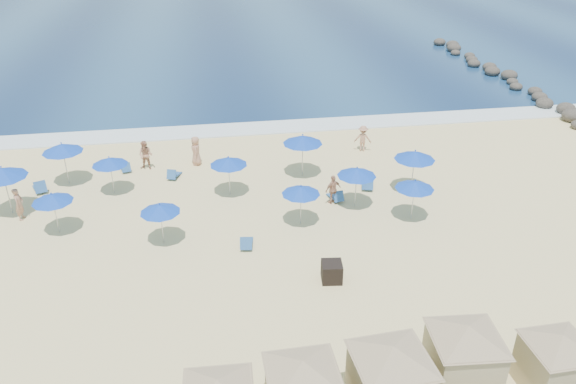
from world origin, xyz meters
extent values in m
plane|color=beige|center=(0.00, 0.00, 0.00)|extent=(160.00, 160.00, 0.00)
cube|color=#0E2650|center=(0.00, 55.00, 0.03)|extent=(160.00, 80.00, 0.06)
cube|color=white|center=(0.00, 15.50, 0.04)|extent=(160.00, 2.50, 0.08)
ellipsoid|color=#2E2926|center=(23.88, 13.50, 0.41)|extent=(1.48, 1.48, 0.96)
ellipsoid|color=#2E2926|center=(24.36, 15.00, 0.39)|extent=(1.40, 1.40, 0.91)
ellipsoid|color=#2E2926|center=(23.52, 16.50, 0.36)|extent=(1.32, 1.32, 0.86)
ellipsoid|color=#2E2926|center=(24.00, 18.00, 0.34)|extent=(1.24, 1.24, 0.81)
ellipsoid|color=#2E2926|center=(24.48, 19.50, 0.32)|extent=(1.16, 1.16, 0.75)
ellipsoid|color=#2E2926|center=(23.64, 21.00, 0.30)|extent=(1.08, 1.08, 0.70)
ellipsoid|color=#2E2926|center=(24.12, 22.50, 0.28)|extent=(1.00, 1.00, 0.65)
ellipsoid|color=#2E2926|center=(24.60, 24.00, 0.41)|extent=(1.48, 1.48, 0.96)
ellipsoid|color=#2E2926|center=(23.76, 25.50, 0.39)|extent=(1.40, 1.40, 0.91)
ellipsoid|color=#2E2926|center=(24.24, 27.00, 0.36)|extent=(1.32, 1.32, 0.86)
ellipsoid|color=#2E2926|center=(23.40, 28.50, 0.34)|extent=(1.24, 1.24, 0.81)
ellipsoid|color=#2E2926|center=(23.88, 30.00, 0.32)|extent=(1.16, 1.16, 0.75)
ellipsoid|color=#2E2926|center=(24.36, 31.50, 0.30)|extent=(1.08, 1.08, 0.70)
ellipsoid|color=#2E2926|center=(23.52, 33.00, 0.28)|extent=(1.00, 1.00, 0.65)
ellipsoid|color=#2E2926|center=(24.00, 34.50, 0.41)|extent=(1.48, 1.48, 0.96)
ellipsoid|color=#2E2926|center=(24.48, 36.00, 0.39)|extent=(1.40, 1.40, 0.91)
ellipsoid|color=#2E2926|center=(23.64, 37.50, 0.36)|extent=(1.32, 1.32, 0.86)
cube|color=black|center=(2.19, -2.63, 0.43)|extent=(0.95, 0.95, 0.86)
pyramid|color=#9C8465|center=(-2.87, -9.79, 2.36)|extent=(4.14, 4.14, 0.47)
cube|color=#9C8465|center=(-0.36, -9.61, 2.02)|extent=(2.15, 2.15, 0.08)
pyramid|color=#9C8465|center=(-0.36, -9.61, 2.52)|extent=(4.42, 4.42, 0.50)
cube|color=#9C8465|center=(2.38, -9.62, 2.14)|extent=(2.39, 2.39, 0.09)
pyramid|color=#9C8465|center=(2.38, -9.62, 2.68)|extent=(4.69, 4.69, 0.54)
cube|color=tan|center=(5.06, -9.00, 1.03)|extent=(2.21, 2.21, 2.06)
cube|color=#9C8465|center=(5.06, -9.00, 2.06)|extent=(2.32, 2.32, 0.08)
pyramid|color=#9C8465|center=(5.06, -9.00, 2.57)|extent=(4.49, 4.49, 0.51)
cube|color=tan|center=(7.97, -9.60, 0.93)|extent=(1.90, 1.90, 1.85)
cube|color=#9C8465|center=(7.97, -9.60, 1.85)|extent=(2.00, 2.00, 0.07)
pyramid|color=#9C8465|center=(7.97, -9.60, 2.31)|extent=(4.06, 4.06, 0.46)
cylinder|color=#A5A8AD|center=(-12.84, 5.57, 1.07)|extent=(0.06, 0.06, 2.14)
cone|color=#103EB5|center=(-12.84, 5.57, 2.34)|extent=(2.37, 2.37, 0.51)
sphere|color=#103EB5|center=(-12.84, 5.57, 2.65)|extent=(0.09, 0.09, 0.09)
cylinder|color=#A5A8AD|center=(-10.08, 3.25, 0.87)|extent=(0.05, 0.05, 1.74)
cone|color=#103EB5|center=(-10.08, 3.25, 1.90)|extent=(1.92, 1.92, 0.41)
sphere|color=#103EB5|center=(-10.08, 3.25, 2.15)|extent=(0.07, 0.07, 0.07)
cylinder|color=#A5A8AD|center=(-10.59, 8.70, 1.01)|extent=(0.05, 0.05, 2.01)
cone|color=#103EB5|center=(-10.59, 8.70, 2.20)|extent=(2.23, 2.23, 0.48)
sphere|color=#103EB5|center=(-10.59, 8.70, 2.49)|extent=(0.08, 0.08, 0.08)
cylinder|color=#A5A8AD|center=(-4.99, 1.50, 0.85)|extent=(0.04, 0.04, 1.69)
cone|color=#103EB5|center=(-4.99, 1.50, 1.85)|extent=(1.87, 1.87, 0.40)
sphere|color=#103EB5|center=(-4.99, 1.50, 2.09)|extent=(0.07, 0.07, 0.07)
cylinder|color=#A5A8AD|center=(-7.89, 7.11, 0.87)|extent=(0.05, 0.05, 1.74)
cone|color=#103EB5|center=(-7.89, 7.11, 1.90)|extent=(1.93, 1.93, 0.41)
sphere|color=#103EB5|center=(-7.89, 7.11, 2.16)|extent=(0.07, 0.07, 0.07)
cylinder|color=#A5A8AD|center=(-1.57, 5.90, 0.92)|extent=(0.05, 0.05, 1.83)
cone|color=#103EB5|center=(-1.57, 5.90, 2.00)|extent=(2.02, 2.02, 0.43)
sphere|color=#103EB5|center=(-1.57, 5.90, 2.27)|extent=(0.08, 0.08, 0.08)
cylinder|color=#A5A8AD|center=(1.71, 2.20, 0.86)|extent=(0.05, 0.05, 1.73)
cone|color=#103EB5|center=(1.71, 2.20, 1.89)|extent=(1.91, 1.91, 0.41)
sphere|color=#103EB5|center=(1.71, 2.20, 2.14)|extent=(0.07, 0.07, 0.07)
cylinder|color=#A5A8AD|center=(4.86, 3.50, 0.92)|extent=(0.05, 0.05, 1.84)
cone|color=#103EB5|center=(4.86, 3.50, 2.01)|extent=(2.04, 2.04, 0.44)
sphere|color=#103EB5|center=(4.86, 3.50, 2.28)|extent=(0.08, 0.08, 0.08)
cylinder|color=#A5A8AD|center=(2.79, 7.65, 1.04)|extent=(0.05, 0.05, 2.07)
cone|color=#103EB5|center=(2.79, 7.65, 2.26)|extent=(2.29, 2.29, 0.49)
sphere|color=#103EB5|center=(2.79, 7.65, 2.56)|extent=(0.09, 0.09, 0.09)
cylinder|color=#A5A8AD|center=(8.40, 4.67, 1.00)|extent=(0.05, 0.05, 2.00)
cone|color=#103EB5|center=(8.40, 4.67, 2.19)|extent=(2.22, 2.22, 0.47)
sphere|color=#103EB5|center=(8.40, 4.67, 2.48)|extent=(0.08, 0.08, 0.08)
cylinder|color=#A5A8AD|center=(7.36, 1.81, 0.88)|extent=(0.05, 0.05, 1.76)
cone|color=#103EB5|center=(7.36, 1.81, 1.92)|extent=(1.95, 1.95, 0.42)
sphere|color=#103EB5|center=(7.36, 1.81, 2.18)|extent=(0.07, 0.07, 0.07)
cube|color=#2A589A|center=(-12.03, 8.06, 0.18)|extent=(1.06, 1.45, 0.36)
cube|color=#2A589A|center=(-11.83, 7.55, 0.44)|extent=(0.71, 0.56, 0.64)
cube|color=#2A589A|center=(-7.57, 10.01, 0.15)|extent=(0.79, 1.22, 0.31)
cube|color=#2A589A|center=(-7.46, 9.55, 0.38)|extent=(0.59, 0.43, 0.55)
cube|color=#2A589A|center=(-4.63, 8.59, 0.15)|extent=(0.87, 1.25, 0.31)
cube|color=#2A589A|center=(-4.78, 8.14, 0.38)|extent=(0.61, 0.47, 0.55)
cube|color=#2A589A|center=(-1.13, 0.67, 0.16)|extent=(0.71, 1.24, 0.32)
cube|color=#2A589A|center=(-1.20, 0.18, 0.40)|extent=(0.59, 0.40, 0.57)
cube|color=#2A589A|center=(4.01, 4.48, 0.16)|extent=(0.75, 1.25, 0.32)
cube|color=#2A589A|center=(4.09, 4.00, 0.39)|extent=(0.60, 0.41, 0.57)
cube|color=#2A589A|center=(6.15, 5.61, 0.18)|extent=(0.93, 1.42, 0.36)
cube|color=#2A589A|center=(6.01, 5.08, 0.44)|extent=(0.69, 0.51, 0.64)
imported|color=tan|center=(-12.18, 4.89, 0.86)|extent=(0.47, 0.66, 1.71)
imported|color=tan|center=(-6.28, 9.97, 0.89)|extent=(1.04, 0.93, 1.78)
imported|color=tan|center=(3.79, 4.05, 0.81)|extent=(1.03, 0.73, 1.62)
imported|color=tan|center=(7.26, 10.60, 0.85)|extent=(1.24, 0.95, 1.70)
imported|color=tan|center=(-3.32, 10.16, 0.90)|extent=(0.60, 0.90, 1.80)
camera|label=1|loc=(-2.70, -21.57, 14.47)|focal=35.00mm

